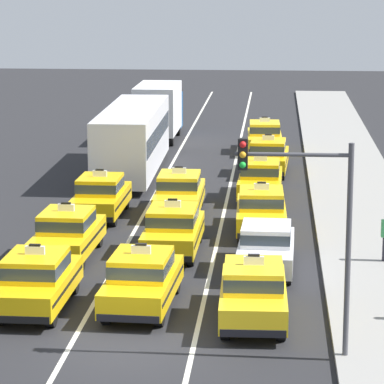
% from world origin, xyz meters
% --- Properties ---
extents(ground_plane, '(160.00, 160.00, 0.00)m').
position_xyz_m(ground_plane, '(0.00, 0.00, 0.00)').
color(ground_plane, '#232326').
extents(lane_stripe_left_center, '(0.14, 80.00, 0.01)m').
position_xyz_m(lane_stripe_left_center, '(-1.60, 20.00, 0.00)').
color(lane_stripe_left_center, silver).
rests_on(lane_stripe_left_center, ground).
extents(lane_stripe_center_right, '(0.14, 80.00, 0.01)m').
position_xyz_m(lane_stripe_center_right, '(1.60, 20.00, 0.00)').
color(lane_stripe_center_right, silver).
rests_on(lane_stripe_center_right, ground).
extents(sidewalk_curb, '(4.00, 90.00, 0.15)m').
position_xyz_m(sidewalk_curb, '(7.20, 15.00, 0.07)').
color(sidewalk_curb, gray).
rests_on(sidewalk_curb, ground).
extents(taxi_left_nearest, '(1.86, 4.58, 1.96)m').
position_xyz_m(taxi_left_nearest, '(-3.13, 2.88, 0.88)').
color(taxi_left_nearest, black).
rests_on(taxi_left_nearest, ground).
extents(taxi_left_second, '(1.92, 4.60, 1.96)m').
position_xyz_m(taxi_left_second, '(-3.34, 8.42, 0.88)').
color(taxi_left_second, black).
rests_on(taxi_left_second, ground).
extents(taxi_left_third, '(1.86, 4.58, 1.96)m').
position_xyz_m(taxi_left_third, '(-3.23, 14.56, 0.88)').
color(taxi_left_third, black).
rests_on(taxi_left_third, ground).
extents(bus_left_fourth, '(2.68, 11.24, 3.22)m').
position_xyz_m(bus_left_fourth, '(-3.20, 23.69, 1.82)').
color(bus_left_fourth, black).
rests_on(bus_left_fourth, ground).
extents(box_truck_left_fifth, '(2.32, 6.97, 3.27)m').
position_xyz_m(box_truck_left_fifth, '(-3.14, 34.65, 1.78)').
color(box_truck_left_fifth, black).
rests_on(box_truck_left_fifth, ground).
extents(taxi_center_nearest, '(2.01, 4.64, 1.96)m').
position_xyz_m(taxi_center_nearest, '(-0.13, 3.19, 0.88)').
color(taxi_center_nearest, black).
rests_on(taxi_center_nearest, ground).
extents(taxi_center_second, '(1.86, 4.58, 1.96)m').
position_xyz_m(taxi_center_second, '(0.17, 9.29, 0.88)').
color(taxi_center_second, black).
rests_on(taxi_center_second, ground).
extents(taxi_center_third, '(1.85, 4.57, 1.96)m').
position_xyz_m(taxi_center_third, '(-0.18, 15.42, 0.88)').
color(taxi_center_third, black).
rests_on(taxi_center_third, ground).
extents(taxi_right_nearest, '(1.91, 4.60, 1.96)m').
position_xyz_m(taxi_right_nearest, '(3.09, 2.28, 0.88)').
color(taxi_right_nearest, black).
rests_on(taxi_right_nearest, ground).
extents(sedan_right_second, '(1.87, 4.35, 1.58)m').
position_xyz_m(sedan_right_second, '(3.39, 7.30, 0.85)').
color(sedan_right_second, black).
rests_on(sedan_right_second, ground).
extents(taxi_right_third, '(1.92, 4.60, 1.96)m').
position_xyz_m(taxi_right_third, '(3.14, 12.50, 0.88)').
color(taxi_right_third, black).
rests_on(taxi_right_third, ground).
extents(taxi_right_fourth, '(1.90, 4.59, 1.96)m').
position_xyz_m(taxi_right_fourth, '(3.01, 18.58, 0.88)').
color(taxi_right_fourth, black).
rests_on(taxi_right_fourth, ground).
extents(taxi_right_fifth, '(2.01, 4.63, 1.96)m').
position_xyz_m(taxi_right_fifth, '(3.30, 24.31, 0.88)').
color(taxi_right_fifth, black).
rests_on(taxi_right_fifth, ground).
extents(taxi_right_sixth, '(1.94, 4.61, 1.96)m').
position_xyz_m(taxi_right_sixth, '(3.04, 30.59, 0.88)').
color(taxi_right_sixth, black).
rests_on(taxi_right_sixth, ground).
extents(traffic_light_pole, '(2.87, 0.33, 5.58)m').
position_xyz_m(traffic_light_pole, '(4.49, -0.55, 3.82)').
color(traffic_light_pole, '#47474C').
rests_on(traffic_light_pole, ground).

